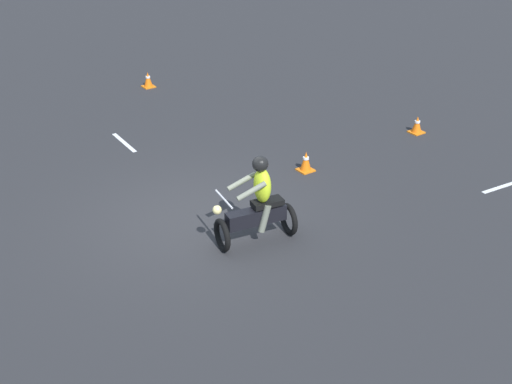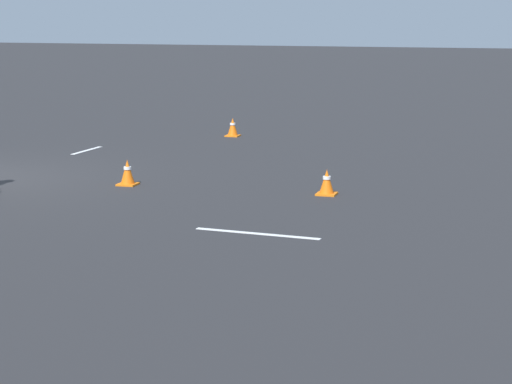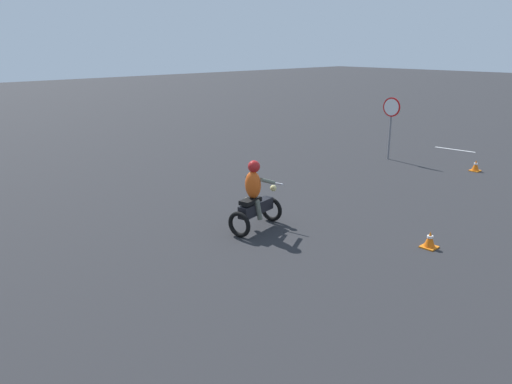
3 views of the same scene
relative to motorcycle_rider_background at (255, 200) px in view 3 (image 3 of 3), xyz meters
The scene contains 5 objects.
motorcycle_rider_background is the anchor object (origin of this frame).
stop_sign 8.98m from the motorcycle_rider_background, 77.67° to the right, with size 0.70×0.08×2.30m.
traffic_cone_near_right 9.37m from the motorcycle_rider_background, 97.17° to the right, with size 0.32×0.32×0.38m.
traffic_cone_far_right 3.92m from the motorcycle_rider_background, 150.35° to the right, with size 0.32×0.32×0.37m.
lane_stripe_e 12.33m from the motorcycle_rider_background, 85.50° to the right, with size 0.10×1.64×0.01m, color silver.
Camera 3 is at (-0.91, 20.49, 4.18)m, focal length 35.00 mm.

